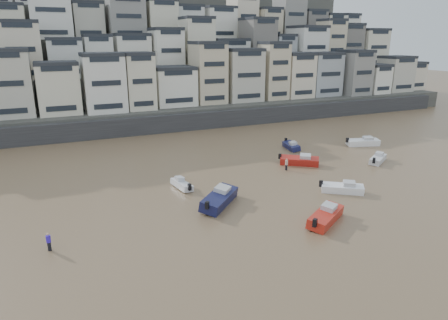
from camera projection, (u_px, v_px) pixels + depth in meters
name	position (u px, v px, depth m)	size (l,w,h in m)	color
harbor_wall	(180.00, 122.00, 82.15)	(140.00, 3.00, 3.50)	#38383A
hillside	(152.00, 57.00, 115.52)	(141.04, 66.00, 50.00)	#4C4C47
boat_d	(378.00, 158.00, 61.19)	(5.25, 1.72, 1.43)	silver
boat_f	(182.00, 183.00, 50.65)	(4.52, 1.48, 1.23)	silver
boat_e	(300.00, 159.00, 59.86)	(6.21, 2.03, 1.69)	#A01B13
boat_b	(343.00, 187.00, 49.08)	(5.52, 1.81, 1.50)	white
boat_a	(326.00, 214.00, 41.08)	(6.46, 2.11, 1.76)	#B52316
boat_c	(219.00, 197.00, 45.31)	(7.29, 2.39, 1.99)	#13163E
boat_i	(291.00, 145.00, 68.43)	(5.11, 1.67, 1.39)	#161A46
boat_g	(363.00, 141.00, 70.66)	(6.23, 2.04, 1.70)	white
person_blue	(49.00, 242.00, 35.57)	(0.44, 0.44, 1.74)	#331AC8
person_pink	(286.00, 164.00, 57.37)	(0.44, 0.44, 1.74)	tan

